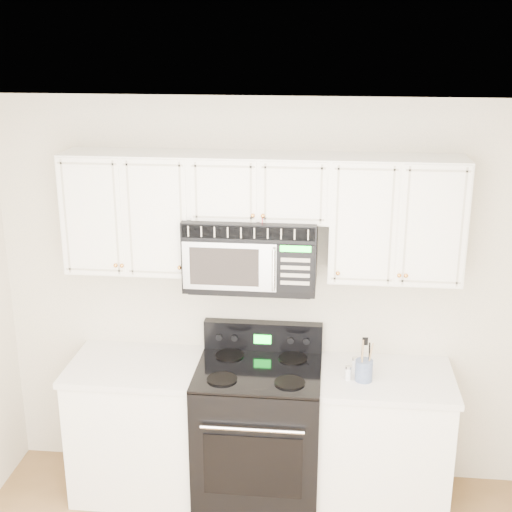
# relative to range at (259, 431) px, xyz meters

# --- Properties ---
(room) EXTENTS (3.51, 3.51, 2.61)m
(room) POSITION_rel_range_xyz_m (-0.00, -1.42, 0.82)
(room) COLOR olive
(room) RESTS_ON ground
(base_cabinet_left) EXTENTS (0.86, 0.65, 0.92)m
(base_cabinet_left) POSITION_rel_range_xyz_m (-0.80, 0.02, -0.06)
(base_cabinet_left) COLOR white
(base_cabinet_left) RESTS_ON ground
(base_cabinet_right) EXTENTS (0.86, 0.65, 0.92)m
(base_cabinet_right) POSITION_rel_range_xyz_m (0.80, 0.02, -0.06)
(base_cabinet_right) COLOR white
(base_cabinet_right) RESTS_ON ground
(range) EXTENTS (0.79, 0.72, 1.13)m
(range) POSITION_rel_range_xyz_m (0.00, 0.00, 0.00)
(range) COLOR black
(range) RESTS_ON ground
(upper_cabinets) EXTENTS (2.44, 0.37, 0.75)m
(upper_cabinets) POSITION_rel_range_xyz_m (-0.00, 0.17, 1.45)
(upper_cabinets) COLOR white
(upper_cabinets) RESTS_ON ground
(microwave) EXTENTS (0.81, 0.45, 0.45)m
(microwave) POSITION_rel_range_xyz_m (-0.06, 0.13, 1.19)
(microwave) COLOR black
(microwave) RESTS_ON ground
(utensil_crock) EXTENTS (0.11, 0.11, 0.29)m
(utensil_crock) POSITION_rel_range_xyz_m (0.66, -0.06, 0.51)
(utensil_crock) COLOR slate
(utensil_crock) RESTS_ON base_cabinet_right
(shaker_salt) EXTENTS (0.04, 0.04, 0.09)m
(shaker_salt) POSITION_rel_range_xyz_m (0.56, -0.06, 0.48)
(shaker_salt) COLOR silver
(shaker_salt) RESTS_ON base_cabinet_right
(shaker_pepper) EXTENTS (0.04, 0.04, 0.10)m
(shaker_pepper) POSITION_rel_range_xyz_m (0.61, 0.04, 0.49)
(shaker_pepper) COLOR silver
(shaker_pepper) RESTS_ON base_cabinet_right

